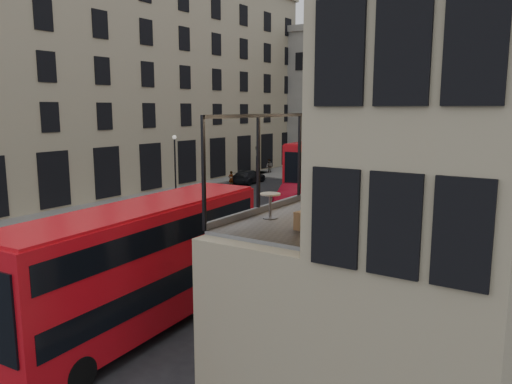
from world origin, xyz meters
The scene contains 31 objects.
ground centered at (0.00, 0.00, 0.00)m, with size 140.00×140.00×0.00m, color black.
host_building_main centered at (9.95, 0.00, 7.79)m, with size 7.26×11.40×15.10m.
host_frontage centered at (6.50, 0.00, 2.25)m, with size 3.00×11.00×4.50m, color tan.
cafe_floor centered at (6.50, 0.00, 4.55)m, with size 3.00×10.00×0.10m, color slate.
building_left centered at (-26.96, 20.00, 11.38)m, with size 14.60×50.60×22.00m.
gateway centered at (-5.00, 47.99, 9.39)m, with size 35.00×10.60×18.00m.
pavement_far centered at (-6.00, 38.00, 0.06)m, with size 40.00×12.00×0.12m, color slate.
pavement_left centered at (-22.00, 12.00, 0.06)m, with size 8.00×48.00×0.12m, color slate.
traffic_light_near centered at (-1.00, 12.00, 2.42)m, with size 0.16×0.20×3.80m.
traffic_light_far centered at (-15.00, 28.00, 2.42)m, with size 0.16×0.20×3.80m.
street_lamp_a centered at (-17.00, 18.00, 2.39)m, with size 0.36×0.36×5.33m.
street_lamp_b centered at (-6.00, 34.00, 2.39)m, with size 0.36×0.36×5.33m.
bus_near centered at (0.50, -2.89, 2.48)m, with size 3.26×11.22×4.42m.
bus_far centered at (-7.23, 27.18, 2.66)m, with size 3.95×12.09×4.74m.
car_a centered at (-11.24, 16.48, 0.72)m, with size 1.69×4.21×1.43m, color #919498.
car_b centered at (-6.67, 20.49, 0.79)m, with size 1.67×4.78×1.58m, color maroon.
car_c centered at (-15.68, 27.57, 0.70)m, with size 1.96×4.82×1.40m, color black.
bicycle centered at (-3.61, 16.78, 0.51)m, with size 0.68×1.94×1.02m, color gray.
cyclist centered at (-1.90, 16.41, 0.95)m, with size 0.70×0.46×1.91m, color #CCFB1A.
pedestrian_a centered at (-17.92, 35.27, 0.86)m, with size 0.83×0.65×1.72m, color gray.
pedestrian_b centered at (-6.86, 35.79, 0.96)m, with size 1.24×0.71×1.92m, color gray.
pedestrian_c centered at (0.58, 39.91, 0.92)m, with size 1.08×0.45×1.84m, color gray.
pedestrian_d centered at (6.81, 33.51, 0.80)m, with size 0.78×0.51×1.60m, color gray.
pedestrian_e centered at (-15.89, 24.79, 0.77)m, with size 0.56×0.37×1.55m, color gray.
cafe_table_near centered at (5.64, -2.88, 5.07)m, with size 0.57×0.57×0.72m.
cafe_table_mid centered at (6.00, 0.79, 5.10)m, with size 0.61×0.61×0.76m.
cafe_table_far centered at (5.39, 3.52, 5.14)m, with size 0.65×0.65×0.81m.
cafe_chair_a centered at (7.11, -3.54, 4.87)m, with size 0.51×0.51×0.88m.
cafe_chair_b centered at (7.26, 0.31, 4.86)m, with size 0.49×0.49×0.85m.
cafe_chair_c centered at (7.53, -0.40, 4.86)m, with size 0.46×0.46×0.87m.
cafe_chair_d centered at (7.44, 3.25, 4.83)m, with size 0.44×0.44×0.77m.
Camera 1 is at (12.81, -14.56, 7.67)m, focal length 35.00 mm.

